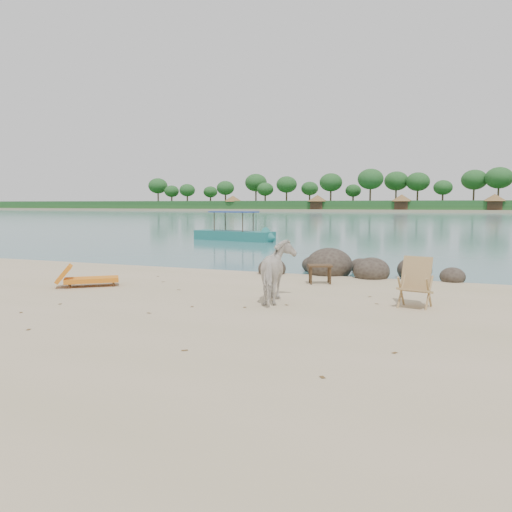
% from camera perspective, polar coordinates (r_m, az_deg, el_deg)
% --- Properties ---
extents(water, '(400.00, 400.00, 0.00)m').
position_cam_1_polar(water, '(99.29, 18.90, 4.37)').
color(water, '#3A6C74').
rests_on(water, ground).
extents(far_shore, '(420.00, 90.00, 1.40)m').
position_cam_1_polar(far_shore, '(179.24, 19.96, 4.92)').
color(far_shore, tan).
rests_on(far_shore, ground).
extents(far_scenery, '(420.00, 18.00, 9.50)m').
position_cam_1_polar(far_scenery, '(145.94, 19.72, 5.99)').
color(far_scenery, '#1E4C1E').
rests_on(far_scenery, ground).
extents(boulders, '(6.21, 2.78, 1.12)m').
position_cam_1_polar(boulders, '(16.09, 10.65, -1.43)').
color(boulders, '#302720').
rests_on(boulders, ground).
extents(cow, '(1.13, 1.79, 1.40)m').
position_cam_1_polar(cow, '(11.34, 2.60, -1.92)').
color(cow, silver).
rests_on(cow, ground).
extents(side_table, '(0.77, 0.64, 0.53)m').
position_cam_1_polar(side_table, '(14.06, 7.32, -2.21)').
color(side_table, '#372816').
rests_on(side_table, ground).
extents(lounge_chair, '(1.76, 1.56, 0.53)m').
position_cam_1_polar(lounge_chair, '(14.23, -18.28, -2.37)').
color(lounge_chair, orange).
rests_on(lounge_chair, ground).
extents(deck_chair, '(0.83, 0.88, 1.08)m').
position_cam_1_polar(deck_chair, '(11.27, 17.74, -3.08)').
color(deck_chair, tan).
rests_on(deck_chair, ground).
extents(boat_near, '(6.25, 2.56, 2.97)m').
position_cam_1_polar(boat_near, '(31.53, -2.58, 4.58)').
color(boat_near, '#1F6C69').
rests_on(boat_near, water).
extents(dead_leaves, '(7.76, 7.10, 0.00)m').
position_cam_1_polar(dead_leaves, '(10.93, -6.15, -5.94)').
color(dead_leaves, brown).
rests_on(dead_leaves, ground).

